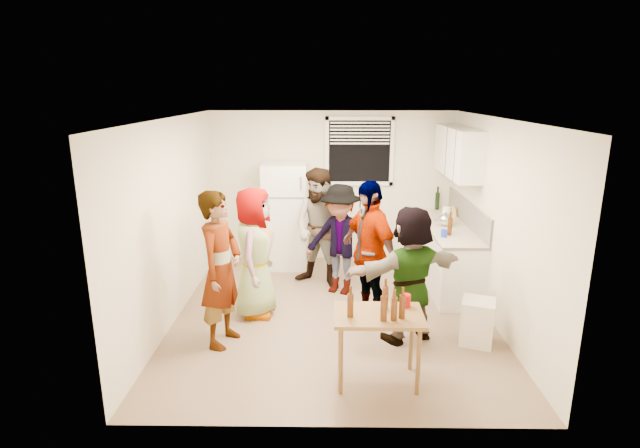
{
  "coord_description": "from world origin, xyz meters",
  "views": [
    {
      "loc": [
        -0.09,
        -5.96,
        2.83
      ],
      "look_at": [
        -0.17,
        0.24,
        1.15
      ],
      "focal_mm": 28.0,
      "sensor_mm": 36.0,
      "label": 1
    }
  ],
  "objects_px": {
    "guest_back_right": "(339,292)",
    "guest_black": "(367,318)",
    "guest_stripe": "(225,342)",
    "beer_bottle_counter": "(449,235)",
    "beer_bottle_table": "(383,320)",
    "guest_grey": "(257,313)",
    "red_cup": "(405,306)",
    "guest_back_left": "(321,284)",
    "guest_orange": "(407,338)",
    "kettle": "(445,226)",
    "wine_bottle": "(437,209)",
    "serving_table": "(376,380)",
    "refrigerator": "(286,215)",
    "blue_cup": "(444,237)",
    "trash_bin": "(477,323)"
  },
  "relations": [
    {
      "from": "guest_back_left",
      "to": "guest_back_right",
      "type": "bearing_deg",
      "value": -18.63
    },
    {
      "from": "guest_grey",
      "to": "trash_bin",
      "type": "bearing_deg",
      "value": -99.85
    },
    {
      "from": "serving_table",
      "to": "red_cup",
      "type": "xyz_separation_m",
      "value": [
        0.29,
        0.18,
        0.73
      ]
    },
    {
      "from": "guest_back_right",
      "to": "refrigerator",
      "type": "bearing_deg",
      "value": 150.62
    },
    {
      "from": "beer_bottle_table",
      "to": "guest_back_right",
      "type": "height_order",
      "value": "beer_bottle_table"
    },
    {
      "from": "wine_bottle",
      "to": "beer_bottle_table",
      "type": "distance_m",
      "value": 4.02
    },
    {
      "from": "serving_table",
      "to": "guest_grey",
      "type": "bearing_deg",
      "value": 132.74
    },
    {
      "from": "serving_table",
      "to": "guest_orange",
      "type": "bearing_deg",
      "value": 63.46
    },
    {
      "from": "wine_bottle",
      "to": "guest_back_left",
      "type": "relative_size",
      "value": 0.16
    },
    {
      "from": "serving_table",
      "to": "red_cup",
      "type": "bearing_deg",
      "value": 31.59
    },
    {
      "from": "blue_cup",
      "to": "red_cup",
      "type": "xyz_separation_m",
      "value": [
        -0.79,
        -1.87,
        -0.17
      ]
    },
    {
      "from": "beer_bottle_table",
      "to": "guest_back_left",
      "type": "xyz_separation_m",
      "value": [
        -0.62,
        2.69,
        -0.73
      ]
    },
    {
      "from": "red_cup",
      "to": "guest_black",
      "type": "height_order",
      "value": "red_cup"
    },
    {
      "from": "guest_stripe",
      "to": "blue_cup",
      "type": "bearing_deg",
      "value": -48.6
    },
    {
      "from": "blue_cup",
      "to": "guest_black",
      "type": "height_order",
      "value": "blue_cup"
    },
    {
      "from": "serving_table",
      "to": "beer_bottle_table",
      "type": "relative_size",
      "value": 3.55
    },
    {
      "from": "refrigerator",
      "to": "guest_back_right",
      "type": "height_order",
      "value": "refrigerator"
    },
    {
      "from": "blue_cup",
      "to": "guest_grey",
      "type": "distance_m",
      "value": 2.7
    },
    {
      "from": "blue_cup",
      "to": "kettle",
      "type": "bearing_deg",
      "value": 75.66
    },
    {
      "from": "kettle",
      "to": "guest_back_left",
      "type": "xyz_separation_m",
      "value": [
        -1.82,
        -0.07,
        -0.9
      ]
    },
    {
      "from": "trash_bin",
      "to": "guest_grey",
      "type": "xyz_separation_m",
      "value": [
        -2.64,
        0.74,
        -0.25
      ]
    },
    {
      "from": "blue_cup",
      "to": "guest_back_right",
      "type": "height_order",
      "value": "blue_cup"
    },
    {
      "from": "red_cup",
      "to": "guest_back_right",
      "type": "relative_size",
      "value": 0.08
    },
    {
      "from": "kettle",
      "to": "wine_bottle",
      "type": "relative_size",
      "value": 0.89
    },
    {
      "from": "red_cup",
      "to": "guest_grey",
      "type": "bearing_deg",
      "value": 141.44
    },
    {
      "from": "red_cup",
      "to": "guest_back_left",
      "type": "bearing_deg",
      "value": 110.27
    },
    {
      "from": "kettle",
      "to": "guest_grey",
      "type": "distance_m",
      "value": 3.0
    },
    {
      "from": "beer_bottle_counter",
      "to": "guest_grey",
      "type": "relative_size",
      "value": 0.14
    },
    {
      "from": "wine_bottle",
      "to": "red_cup",
      "type": "bearing_deg",
      "value": -106.65
    },
    {
      "from": "refrigerator",
      "to": "trash_bin",
      "type": "distance_m",
      "value": 3.6
    },
    {
      "from": "beer_bottle_table",
      "to": "guest_black",
      "type": "relative_size",
      "value": 0.14
    },
    {
      "from": "guest_orange",
      "to": "guest_stripe",
      "type": "bearing_deg",
      "value": -20.26
    },
    {
      "from": "kettle",
      "to": "guest_back_left",
      "type": "relative_size",
      "value": 0.14
    },
    {
      "from": "trash_bin",
      "to": "guest_back_left",
      "type": "relative_size",
      "value": 0.3
    },
    {
      "from": "guest_black",
      "to": "guest_back_right",
      "type": "bearing_deg",
      "value": 170.39
    },
    {
      "from": "trash_bin",
      "to": "guest_stripe",
      "type": "bearing_deg",
      "value": -179.62
    },
    {
      "from": "beer_bottle_counter",
      "to": "guest_grey",
      "type": "distance_m",
      "value": 2.81
    },
    {
      "from": "blue_cup",
      "to": "beer_bottle_table",
      "type": "xyz_separation_m",
      "value": [
        -1.05,
        -2.18,
        -0.17
      ]
    },
    {
      "from": "beer_bottle_counter",
      "to": "beer_bottle_table",
      "type": "bearing_deg",
      "value": -116.66
    },
    {
      "from": "red_cup",
      "to": "guest_back_right",
      "type": "bearing_deg",
      "value": 106.01
    },
    {
      "from": "guest_back_left",
      "to": "guest_orange",
      "type": "relative_size",
      "value": 1.1
    },
    {
      "from": "red_cup",
      "to": "guest_black",
      "type": "xyz_separation_m",
      "value": [
        -0.27,
        1.23,
        -0.73
      ]
    },
    {
      "from": "beer_bottle_counter",
      "to": "red_cup",
      "type": "distance_m",
      "value": 2.17
    },
    {
      "from": "refrigerator",
      "to": "blue_cup",
      "type": "distance_m",
      "value": 2.63
    },
    {
      "from": "serving_table",
      "to": "red_cup",
      "type": "distance_m",
      "value": 0.8
    },
    {
      "from": "wine_bottle",
      "to": "blue_cup",
      "type": "height_order",
      "value": "wine_bottle"
    },
    {
      "from": "guest_stripe",
      "to": "beer_bottle_counter",
      "type": "bearing_deg",
      "value": -47.68
    },
    {
      "from": "guest_back_right",
      "to": "guest_black",
      "type": "bearing_deg",
      "value": -45.71
    },
    {
      "from": "blue_cup",
      "to": "guest_black",
      "type": "xyz_separation_m",
      "value": [
        -1.07,
        -0.63,
        -0.9
      ]
    },
    {
      "from": "beer_bottle_table",
      "to": "guest_black",
      "type": "xyz_separation_m",
      "value": [
        -0.02,
        1.55,
        -0.73
      ]
    }
  ]
}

